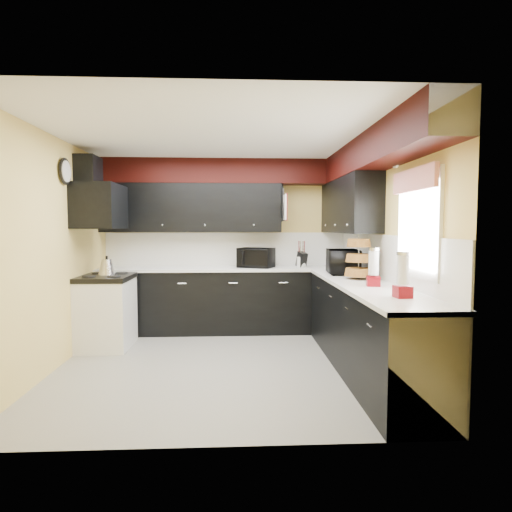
{
  "coord_description": "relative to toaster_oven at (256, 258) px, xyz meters",
  "views": [
    {
      "loc": [
        0.13,
        -4.68,
        1.54
      ],
      "look_at": [
        0.39,
        0.61,
        1.17
      ],
      "focal_mm": 30.0,
      "sensor_mm": 36.0,
      "label": 1
    }
  ],
  "objects": [
    {
      "name": "ground",
      "position": [
        -0.43,
        -1.47,
        -1.08
      ],
      "size": [
        3.6,
        3.6,
        0.0
      ],
      "primitive_type": "plane",
      "color": "gray",
      "rests_on": "ground"
    },
    {
      "name": "wall_back",
      "position": [
        -0.43,
        0.33,
        0.17
      ],
      "size": [
        3.6,
        0.06,
        2.5
      ],
      "primitive_type": "cube",
      "color": "#E0C666",
      "rests_on": "ground"
    },
    {
      "name": "wall_right",
      "position": [
        1.37,
        -1.47,
        0.17
      ],
      "size": [
        0.06,
        3.6,
        2.5
      ],
      "primitive_type": "cube",
      "color": "#E0C666",
      "rests_on": "ground"
    },
    {
      "name": "wall_left",
      "position": [
        -2.23,
        -1.47,
        0.17
      ],
      "size": [
        0.06,
        3.6,
        2.5
      ],
      "primitive_type": "cube",
      "color": "#E0C666",
      "rests_on": "ground"
    },
    {
      "name": "ceiling",
      "position": [
        -0.43,
        -1.47,
        1.42
      ],
      "size": [
        3.6,
        3.6,
        0.06
      ],
      "primitive_type": "cube",
      "color": "white",
      "rests_on": "wall_back"
    },
    {
      "name": "cab_back",
      "position": [
        -0.43,
        0.03,
        -0.63
      ],
      "size": [
        3.6,
        0.6,
        0.9
      ],
      "primitive_type": "cube",
      "color": "black",
      "rests_on": "ground"
    },
    {
      "name": "cab_right",
      "position": [
        1.07,
        -1.77,
        -0.63
      ],
      "size": [
        0.6,
        3.0,
        0.9
      ],
      "primitive_type": "cube",
      "color": "black",
      "rests_on": "ground"
    },
    {
      "name": "counter_back",
      "position": [
        -0.43,
        0.03,
        -0.16
      ],
      "size": [
        3.62,
        0.64,
        0.04
      ],
      "primitive_type": "cube",
      "color": "white",
      "rests_on": "cab_back"
    },
    {
      "name": "counter_right",
      "position": [
        1.07,
        -1.77,
        -0.16
      ],
      "size": [
        0.64,
        3.02,
        0.04
      ],
      "primitive_type": "cube",
      "color": "white",
      "rests_on": "cab_right"
    },
    {
      "name": "splash_back",
      "position": [
        -0.43,
        0.32,
        0.11
      ],
      "size": [
        3.6,
        0.02,
        0.5
      ],
      "primitive_type": "cube",
      "color": "white",
      "rests_on": "counter_back"
    },
    {
      "name": "splash_right",
      "position": [
        1.36,
        -1.47,
        0.11
      ],
      "size": [
        0.02,
        3.6,
        0.5
      ],
      "primitive_type": "cube",
      "color": "white",
      "rests_on": "counter_right"
    },
    {
      "name": "upper_back",
      "position": [
        -0.93,
        0.15,
        0.72
      ],
      "size": [
        2.6,
        0.35,
        0.7
      ],
      "primitive_type": "cube",
      "color": "black",
      "rests_on": "wall_back"
    },
    {
      "name": "upper_right",
      "position": [
        1.2,
        -0.57,
        0.72
      ],
      "size": [
        0.35,
        1.8,
        0.7
      ],
      "primitive_type": "cube",
      "color": "black",
      "rests_on": "wall_right"
    },
    {
      "name": "soffit_back",
      "position": [
        -0.43,
        0.15,
        1.24
      ],
      "size": [
        3.6,
        0.36,
        0.35
      ],
      "primitive_type": "cube",
      "color": "black",
      "rests_on": "wall_back"
    },
    {
      "name": "soffit_right",
      "position": [
        1.19,
        -1.65,
        1.24
      ],
      "size": [
        0.36,
        3.24,
        0.35
      ],
      "primitive_type": "cube",
      "color": "black",
      "rests_on": "wall_right"
    },
    {
      "name": "stove",
      "position": [
        -1.93,
        -0.72,
        -0.65
      ],
      "size": [
        0.6,
        0.75,
        0.86
      ],
      "primitive_type": "cube",
      "color": "white",
      "rests_on": "ground"
    },
    {
      "name": "cooktop",
      "position": [
        -1.93,
        -0.72,
        -0.19
      ],
      "size": [
        0.62,
        0.77,
        0.06
      ],
      "primitive_type": "cube",
      "color": "black",
      "rests_on": "stove"
    },
    {
      "name": "hood",
      "position": [
        -1.98,
        -0.72,
        0.7
      ],
      "size": [
        0.5,
        0.78,
        0.55
      ],
      "primitive_type": "cube",
      "color": "black",
      "rests_on": "wall_left"
    },
    {
      "name": "hood_duct",
      "position": [
        -2.11,
        -0.72,
        1.12
      ],
      "size": [
        0.24,
        0.4,
        0.4
      ],
      "primitive_type": "cube",
      "color": "black",
      "rests_on": "wall_left"
    },
    {
      "name": "window",
      "position": [
        1.36,
        -2.37,
        0.47
      ],
      "size": [
        0.03,
        0.86,
        0.96
      ],
      "primitive_type": null,
      "color": "white",
      "rests_on": "wall_right"
    },
    {
      "name": "valance",
      "position": [
        1.3,
        -2.37,
        0.87
      ],
      "size": [
        0.04,
        0.88,
        0.2
      ],
      "primitive_type": "cube",
      "color": "red",
      "rests_on": "wall_right"
    },
    {
      "name": "pan_top",
      "position": [
        0.39,
        0.08,
        0.92
      ],
      "size": [
        0.03,
        0.22,
        0.4
      ],
      "primitive_type": null,
      "color": "black",
      "rests_on": "upper_back"
    },
    {
      "name": "pan_mid",
      "position": [
        0.39,
        -0.05,
        0.67
      ],
      "size": [
        0.03,
        0.28,
        0.46
      ],
      "primitive_type": null,
      "color": "black",
      "rests_on": "upper_back"
    },
    {
      "name": "pan_low",
      "position": [
        0.39,
        0.21,
        0.64
      ],
      "size": [
        0.03,
        0.24,
        0.42
      ],
      "primitive_type": null,
      "color": "black",
      "rests_on": "upper_back"
    },
    {
      "name": "cut_board",
      "position": [
        0.4,
        -0.17,
        0.72
      ],
      "size": [
        0.03,
        0.26,
        0.35
      ],
      "primitive_type": "cube",
      "color": "white",
      "rests_on": "upper_back"
    },
    {
      "name": "baskets",
      "position": [
        1.09,
        -1.42,
        0.1
      ],
      "size": [
        0.27,
        0.27,
        0.5
      ],
      "primitive_type": null,
      "color": "brown",
      "rests_on": "upper_right"
    },
    {
      "name": "clock",
      "position": [
        -2.2,
        -1.22,
        1.07
      ],
      "size": [
        0.03,
        0.3,
        0.3
      ],
      "primitive_type": null,
      "color": "black",
      "rests_on": "wall_left"
    },
    {
      "name": "deco_plate",
      "position": [
        1.34,
        -1.82,
        1.17
      ],
      "size": [
        0.03,
        0.24,
        0.24
      ],
      "primitive_type": null,
      "color": "white",
      "rests_on": "wall_right"
    },
    {
      "name": "toaster_oven",
      "position": [
        0.0,
        0.0,
        0.0
      ],
      "size": [
        0.61,
        0.56,
        0.28
      ],
      "primitive_type": "imported",
      "rotation": [
        0.0,
        0.0,
        -0.42
      ],
      "color": "black",
      "rests_on": "counter_back"
    },
    {
      "name": "microwave",
      "position": [
        1.06,
        -0.88,
        0.01
      ],
      "size": [
        0.42,
        0.58,
        0.3
      ],
      "primitive_type": "imported",
      "rotation": [
        0.0,
        0.0,
        1.48
      ],
      "color": "black",
      "rests_on": "counter_right"
    },
    {
      "name": "utensil_crock",
      "position": [
        0.67,
        0.02,
        -0.06
      ],
      "size": [
        0.16,
        0.16,
        0.15
      ],
      "primitive_type": "cylinder",
      "rotation": [
        0.0,
        0.0,
        -0.16
      ],
      "color": "silver",
      "rests_on": "counter_back"
    },
    {
      "name": "knife_block",
      "position": [
        0.67,
        0.01,
        -0.03
      ],
      "size": [
        0.15,
        0.17,
        0.22
      ],
      "primitive_type": "cube",
      "rotation": [
        0.0,
        0.0,
        0.43
      ],
      "color": "black",
      "rests_on": "counter_back"
    },
    {
      "name": "kettle",
      "position": [
        -1.93,
        -0.65,
        -0.06
      ],
      "size": [
        0.23,
        0.23,
        0.19
      ],
      "primitive_type": null,
      "rotation": [
        0.0,
        0.0,
        0.04
      ],
      "color": "silver",
      "rests_on": "cooktop"
    },
    {
      "name": "dispenser_a",
      "position": [
        1.08,
        -1.99,
        0.03
      ],
      "size": [
        0.15,
        0.15,
        0.35
      ],
      "primitive_type": null,
      "rotation": [
        0.0,
        0.0,
        -0.21
      ],
      "color": "#5A0006",
      "rests_on": "counter_right"
    },
    {
      "name": "dispenser_b",
      "position": [
        1.1,
        -2.68,
        0.03
      ],
      "size": [
        0.14,
        0.14,
        0.35
      ],
      "primitive_type": null,
      "rotation": [
        0.0,
        0.0,
        0.07
      ],
      "color": "#610600",
      "rests_on": "counter_right"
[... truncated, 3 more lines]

